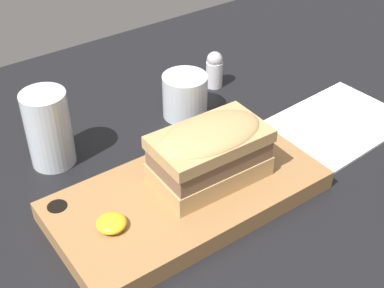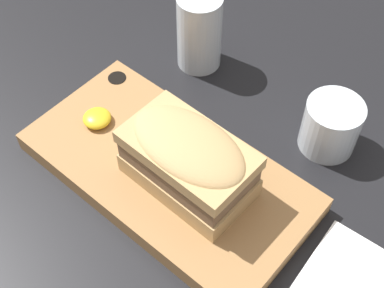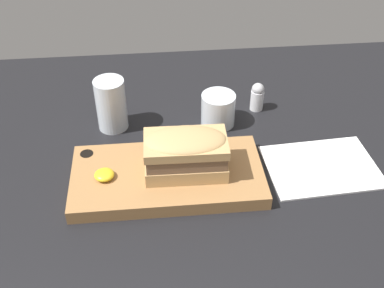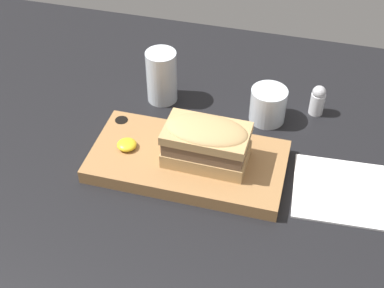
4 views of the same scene
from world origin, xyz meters
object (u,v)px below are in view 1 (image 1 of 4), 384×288
at_px(sandwich, 210,151).
at_px(water_glass, 49,133).
at_px(wine_glass, 185,97).
at_px(serving_board, 187,195).
at_px(napkin, 337,123).
at_px(salt_shaker, 214,69).

height_order(sandwich, water_glass, water_glass).
height_order(sandwich, wine_glass, sandwich).
height_order(serving_board, water_glass, water_glass).
distance_m(water_glass, wine_glass, 0.23).
bearing_deg(napkin, serving_board, -177.95).
xyz_separation_m(water_glass, napkin, (0.42, -0.18, -0.05)).
relative_size(water_glass, salt_shaker, 1.72).
xyz_separation_m(serving_board, wine_glass, (0.12, 0.18, 0.02)).
height_order(wine_glass, napkin, wine_glass).
bearing_deg(salt_shaker, serving_board, -134.15).
relative_size(sandwich, salt_shaker, 2.27).
bearing_deg(water_glass, wine_glass, -2.54).
bearing_deg(salt_shaker, water_glass, -173.63).
relative_size(serving_board, salt_shaker, 5.37).
height_order(serving_board, napkin, serving_board).
xyz_separation_m(napkin, salt_shaker, (-0.09, 0.22, 0.03)).
height_order(sandwich, napkin, sandwich).
bearing_deg(serving_board, sandwich, -1.53).
xyz_separation_m(serving_board, napkin, (0.31, 0.01, -0.01)).
bearing_deg(wine_glass, napkin, -42.17).
xyz_separation_m(sandwich, salt_shaker, (0.18, 0.23, -0.04)).
distance_m(water_glass, napkin, 0.46).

